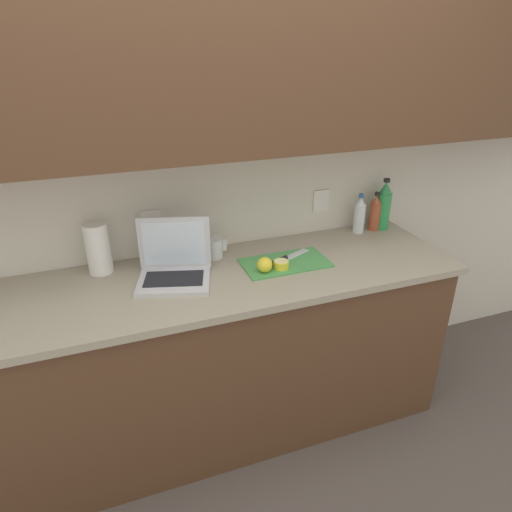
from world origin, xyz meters
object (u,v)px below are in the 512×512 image
object	(u,v)px
laptop	(174,265)
lemon_half_cut	(281,264)
cutting_board	(285,263)
knife	(283,259)
bottle_water_clear	(384,206)
measuring_cup	(213,248)
paper_towel_roll	(98,248)
bottle_green_soda	(360,215)
lemon_whole_beside	(265,265)
bottle_oil_tall	(375,213)

from	to	relation	value
laptop	lemon_half_cut	size ratio (longest dim) A/B	5.25
cutting_board	lemon_half_cut	world-z (taller)	lemon_half_cut
knife	bottle_water_clear	distance (m)	0.73
cutting_board	measuring_cup	world-z (taller)	measuring_cup
paper_towel_roll	bottle_water_clear	bearing A→B (deg)	0.26
bottle_water_clear	paper_towel_roll	size ratio (longest dim) A/B	1.21
laptop	knife	size ratio (longest dim) A/B	1.51
laptop	lemon_half_cut	xyz separation A→B (m)	(0.48, -0.09, -0.04)
knife	bottle_green_soda	bearing A→B (deg)	-4.21
bottle_water_clear	knife	bearing A→B (deg)	-163.49
bottle_green_soda	paper_towel_roll	distance (m)	1.37
laptop	knife	xyz separation A→B (m)	(0.52, -0.02, -0.05)
laptop	lemon_whole_beside	distance (m)	0.41
laptop	measuring_cup	distance (m)	0.27
knife	measuring_cup	size ratio (longest dim) A/B	2.15
measuring_cup	bottle_water_clear	bearing A→B (deg)	1.89
knife	paper_towel_roll	bearing A→B (deg)	141.62
lemon_whole_beside	bottle_green_soda	distance (m)	0.72
bottle_oil_tall	cutting_board	bearing A→B (deg)	-160.73
lemon_half_cut	measuring_cup	world-z (taller)	measuring_cup
bottle_green_soda	bottle_water_clear	world-z (taller)	bottle_water_clear
laptop	measuring_cup	size ratio (longest dim) A/B	3.23
laptop	bottle_water_clear	distance (m)	1.23
laptop	paper_towel_roll	size ratio (longest dim) A/B	1.57
lemon_whole_beside	lemon_half_cut	bearing A→B (deg)	5.39
laptop	bottle_water_clear	world-z (taller)	bottle_water_clear
knife	bottle_green_soda	size ratio (longest dim) A/B	1.14
bottle_oil_tall	laptop	bearing A→B (deg)	-171.13
bottle_oil_tall	measuring_cup	bearing A→B (deg)	-178.01
lemon_half_cut	laptop	bearing A→B (deg)	169.24
bottle_water_clear	bottle_oil_tall	bearing A→B (deg)	-180.00
laptop	paper_towel_roll	xyz separation A→B (m)	(-0.31, 0.17, 0.06)
lemon_half_cut	paper_towel_roll	distance (m)	0.84
knife	lemon_half_cut	xyz separation A→B (m)	(-0.04, -0.07, 0.01)
cutting_board	measuring_cup	distance (m)	0.36
lemon_whole_beside	measuring_cup	world-z (taller)	measuring_cup
knife	bottle_water_clear	xyz separation A→B (m)	(0.69, 0.21, 0.12)
lemon_whole_beside	bottle_oil_tall	distance (m)	0.82
lemon_half_cut	paper_towel_roll	xyz separation A→B (m)	(-0.79, 0.27, 0.09)
knife	bottle_oil_tall	distance (m)	0.68
lemon_whole_beside	bottle_oil_tall	xyz separation A→B (m)	(0.76, 0.28, 0.06)
measuring_cup	knife	bearing A→B (deg)	-29.91
bottle_water_clear	paper_towel_roll	bearing A→B (deg)	-179.74
cutting_board	knife	size ratio (longest dim) A/B	1.65
cutting_board	lemon_whole_beside	world-z (taller)	lemon_whole_beside
bottle_oil_tall	measuring_cup	xyz separation A→B (m)	(-0.94, -0.03, -0.05)
paper_towel_roll	bottle_green_soda	bearing A→B (deg)	0.29
lemon_whole_beside	paper_towel_roll	world-z (taller)	paper_towel_roll
lemon_whole_beside	bottle_water_clear	bearing A→B (deg)	18.99
cutting_board	knife	distance (m)	0.02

